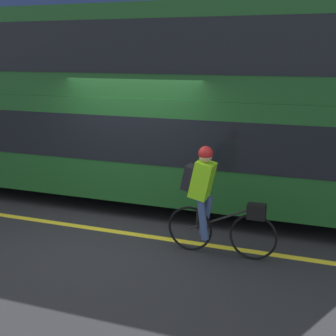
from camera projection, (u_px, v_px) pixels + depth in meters
name	position (u px, v px, depth m)	size (l,w,h in m)	color
ground_plane	(119.00, 231.00, 7.89)	(80.00, 80.00, 0.00)	#232326
road_center_line	(118.00, 232.00, 7.85)	(50.00, 0.14, 0.01)	yellow
sidewalk_curb	(202.00, 164.00, 12.33)	(60.00, 1.64, 0.12)	#A8A399
building_facade	(215.00, 8.00, 12.24)	(60.00, 0.30, 8.10)	#33478C
bus	(87.00, 95.00, 9.63)	(11.81, 2.59, 3.74)	black
cyclist_on_bike	(210.00, 197.00, 6.83)	(1.65, 0.32, 1.63)	black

